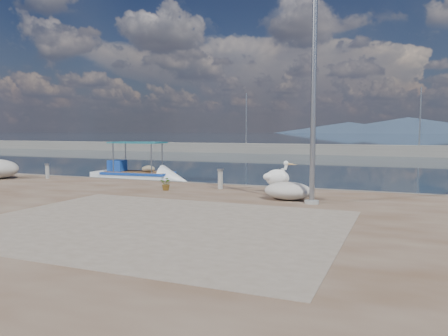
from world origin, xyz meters
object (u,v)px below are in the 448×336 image
(bollard_near, at_px, (220,178))
(lamp_post, at_px, (314,97))
(boat_left, at_px, (137,177))
(pelican, at_px, (278,177))

(bollard_near, bearing_deg, lamp_post, -27.81)
(boat_left, height_order, pelican, boat_left)
(boat_left, relative_size, pelican, 4.42)
(lamp_post, bearing_deg, bollard_near, 152.19)
(boat_left, distance_m, bollard_near, 8.45)
(lamp_post, xyz_separation_m, bollard_near, (-4.00, 2.11, -2.87))
(pelican, xyz_separation_m, bollard_near, (-2.34, 0.09, -0.12))
(bollard_near, bearing_deg, pelican, -2.26)
(boat_left, bearing_deg, pelican, -31.92)
(pelican, height_order, bollard_near, pelican)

